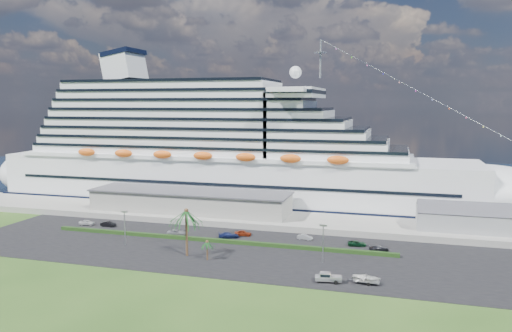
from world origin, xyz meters
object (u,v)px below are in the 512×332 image
(parked_car_3, at_px, (229,235))
(boat_trailer, at_px, (367,278))
(pickup_truck, at_px, (328,277))
(cruise_ship, at_px, (227,155))

(parked_car_3, bearing_deg, boat_trailer, -147.91)
(pickup_truck, height_order, boat_trailer, pickup_truck)
(parked_car_3, bearing_deg, pickup_truck, -155.18)
(pickup_truck, bearing_deg, cruise_ship, 123.17)
(boat_trailer, bearing_deg, parked_car_3, 146.93)
(pickup_truck, xyz_separation_m, boat_trailer, (7.16, 1.01, 0.17))
(cruise_ship, relative_size, parked_car_3, 37.18)
(cruise_ship, bearing_deg, parked_car_3, -70.19)
(parked_car_3, xyz_separation_m, boat_trailer, (35.83, -23.33, 0.42))
(pickup_truck, relative_size, boat_trailer, 0.87)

